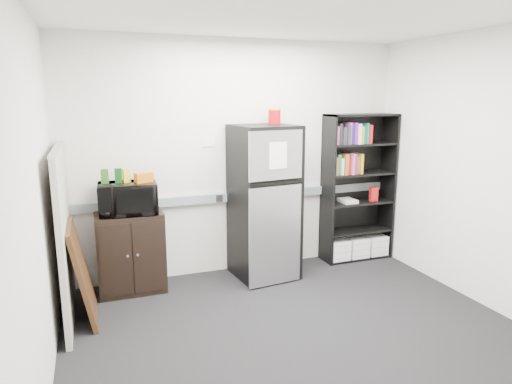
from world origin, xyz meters
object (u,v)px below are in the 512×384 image
at_px(cabinet, 131,252).
at_px(refrigerator, 264,202).
at_px(microwave, 128,198).
at_px(bookshelf, 358,189).
at_px(cubicle_partition, 64,235).

xyz_separation_m(cabinet, refrigerator, (1.49, -0.08, 0.44)).
height_order(cabinet, microwave, microwave).
bearing_deg(cabinet, bookshelf, 1.31).
xyz_separation_m(bookshelf, cubicle_partition, (-3.43, -0.49, -0.10)).
distance_m(bookshelf, cubicle_partition, 3.46).
bearing_deg(refrigerator, bookshelf, -0.32).
xyz_separation_m(bookshelf, cabinet, (-2.82, -0.06, -0.48)).
xyz_separation_m(cabinet, microwave, (0.00, -0.02, 0.59)).
relative_size(cubicle_partition, microwave, 2.77).
bearing_deg(refrigerator, cabinet, 170.39).
bearing_deg(refrigerator, cubicle_partition, -177.33).
relative_size(cabinet, microwave, 1.48).
height_order(cubicle_partition, cabinet, cubicle_partition).
relative_size(microwave, refrigerator, 0.33).
distance_m(bookshelf, refrigerator, 1.33).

